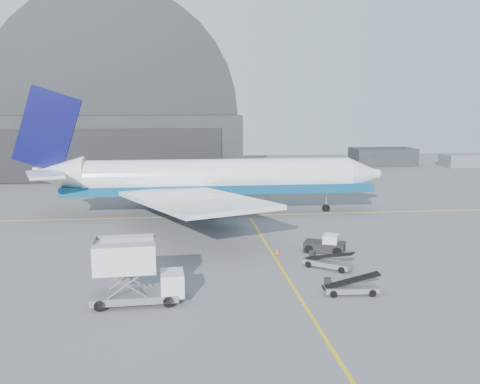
{
  "coord_description": "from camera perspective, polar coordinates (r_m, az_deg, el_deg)",
  "views": [
    {
      "loc": [
        -8.62,
        -46.48,
        14.11
      ],
      "look_at": [
        -2.07,
        11.23,
        4.5
      ],
      "focal_mm": 40.0,
      "sensor_mm": 36.0,
      "label": 1
    }
  ],
  "objects": [
    {
      "name": "airliner",
      "position": [
        68.55,
        -3.76,
        1.41
      ],
      "size": [
        47.03,
        45.6,
        16.5
      ],
      "color": "white",
      "rests_on": "ground"
    },
    {
      "name": "traffic_cone",
      "position": [
        51.17,
        4.01,
        -6.32
      ],
      "size": [
        0.39,
        0.39,
        0.56
      ],
      "color": "#F94E07",
      "rests_on": "ground"
    },
    {
      "name": "distant_bldg_b",
      "position": [
        131.73,
        22.47,
        2.53
      ],
      "size": [
        8.0,
        6.0,
        2.8
      ],
      "primitive_type": "cube",
      "color": "slate",
      "rests_on": "ground"
    },
    {
      "name": "hangar",
      "position": [
        112.32,
        -13.41,
        6.81
      ],
      "size": [
        50.0,
        28.3,
        28.0
      ],
      "color": "black",
      "rests_on": "ground"
    },
    {
      "name": "ground",
      "position": [
        49.33,
        3.89,
        -7.25
      ],
      "size": [
        200.0,
        200.0,
        0.0
      ],
      "primitive_type": "plane",
      "color": "#565659",
      "rests_on": "ground"
    },
    {
      "name": "distant_bldg_a",
      "position": [
        128.1,
        14.92,
        2.75
      ],
      "size": [
        14.0,
        8.0,
        4.0
      ],
      "primitive_type": "cube",
      "color": "black",
      "rests_on": "ground"
    },
    {
      "name": "belt_loader_a",
      "position": [
        41.47,
        11.66,
        -9.96
      ],
      "size": [
        4.33,
        1.68,
        1.64
      ],
      "rotation": [
        0.0,
        0.0,
        -0.05
      ],
      "color": "slate",
      "rests_on": "ground"
    },
    {
      "name": "taxi_lines",
      "position": [
        61.41,
        1.77,
        -3.88
      ],
      "size": [
        80.0,
        42.12,
        0.02
      ],
      "color": "gold",
      "rests_on": "ground"
    },
    {
      "name": "belt_loader_b",
      "position": [
        47.32,
        9.31,
        -7.41
      ],
      "size": [
        4.18,
        3.75,
        1.71
      ],
      "rotation": [
        0.0,
        0.0,
        -0.67
      ],
      "color": "slate",
      "rests_on": "ground"
    },
    {
      "name": "catering_truck",
      "position": [
        38.98,
        -11.3,
        -8.47
      ],
      "size": [
        6.65,
        2.79,
        4.49
      ],
      "rotation": [
        0.0,
        0.0,
        0.05
      ],
      "color": "slate",
      "rests_on": "ground"
    },
    {
      "name": "pushback_tug",
      "position": [
        52.32,
        9.12,
        -5.62
      ],
      "size": [
        4.35,
        3.48,
        1.77
      ],
      "rotation": [
        0.0,
        0.0,
        -0.41
      ],
      "color": "black",
      "rests_on": "ground"
    }
  ]
}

